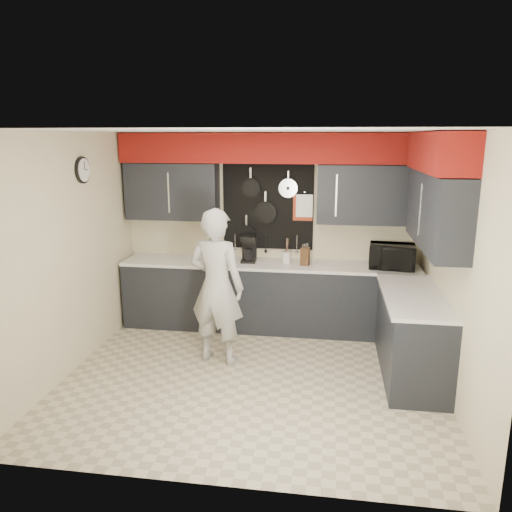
% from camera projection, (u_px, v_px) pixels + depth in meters
% --- Properties ---
extents(ground, '(4.00, 4.00, 0.00)m').
position_uv_depth(ground, '(252.00, 377.00, 5.42)').
color(ground, beige).
rests_on(ground, ground).
extents(back_wall_assembly, '(4.00, 0.36, 2.60)m').
position_uv_depth(back_wall_assembly, '(271.00, 179.00, 6.48)').
color(back_wall_assembly, beige).
rests_on(back_wall_assembly, ground).
extents(right_wall_assembly, '(0.36, 3.50, 2.60)m').
position_uv_depth(right_wall_assembly, '(440.00, 199.00, 4.95)').
color(right_wall_assembly, beige).
rests_on(right_wall_assembly, ground).
extents(left_wall_assembly, '(0.05, 3.50, 2.60)m').
position_uv_depth(left_wall_assembly, '(71.00, 251.00, 5.40)').
color(left_wall_assembly, beige).
rests_on(left_wall_assembly, ground).
extents(base_cabinets, '(3.95, 2.20, 0.92)m').
position_uv_depth(base_cabinets, '(304.00, 305.00, 6.33)').
color(base_cabinets, black).
rests_on(base_cabinets, ground).
extents(microwave, '(0.59, 0.43, 0.31)m').
position_uv_depth(microwave, '(392.00, 256.00, 6.28)').
color(microwave, black).
rests_on(microwave, base_cabinets).
extents(knife_block, '(0.12, 0.12, 0.23)m').
position_uv_depth(knife_block, '(305.00, 256.00, 6.44)').
color(knife_block, '#3D2313').
rests_on(knife_block, base_cabinets).
extents(utensil_crock, '(0.12, 0.12, 0.15)m').
position_uv_depth(utensil_crock, '(286.00, 257.00, 6.57)').
color(utensil_crock, silver).
rests_on(utensil_crock, base_cabinets).
extents(coffee_maker, '(0.21, 0.25, 0.35)m').
position_uv_depth(coffee_maker, '(249.00, 248.00, 6.63)').
color(coffee_maker, black).
rests_on(coffee_maker, base_cabinets).
extents(person, '(0.74, 0.58, 1.79)m').
position_uv_depth(person, '(217.00, 287.00, 5.63)').
color(person, '#ADADAA').
rests_on(person, ground).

